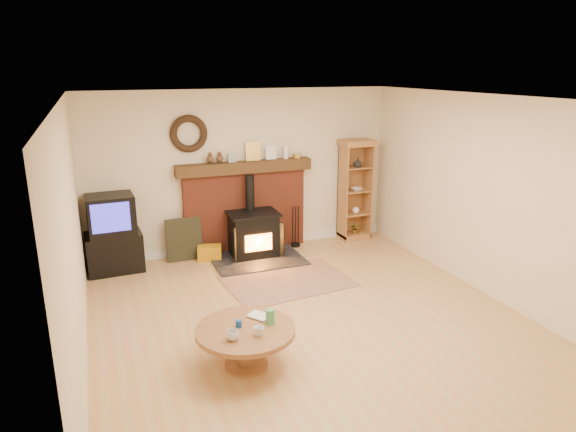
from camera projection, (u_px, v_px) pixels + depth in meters
name	position (u px, v px, depth m)	size (l,w,h in m)	color
ground	(309.00, 320.00, 6.17)	(5.50, 5.50, 0.00)	tan
room_shell	(306.00, 179.00, 5.76)	(5.02, 5.52, 2.61)	beige
chimney_breast	(245.00, 202.00, 8.33)	(2.20, 0.22, 1.78)	brown
wood_stove	(254.00, 236.00, 8.11)	(1.40, 1.00, 1.29)	black
area_rug	(288.00, 281.00, 7.25)	(1.71, 1.17, 0.01)	brown
tv_unit	(113.00, 235.00, 7.51)	(0.81, 0.59, 1.16)	black
curio_cabinet	(355.00, 190.00, 8.87)	(0.56, 0.40, 1.74)	brown
firelog_box	(210.00, 253.00, 8.05)	(0.36, 0.23, 0.23)	#DBF00D
leaning_painting	(184.00, 239.00, 8.00)	(0.56, 0.03, 0.67)	black
fire_tools	(296.00, 239.00, 8.65)	(0.16, 0.16, 0.70)	black
coffee_table	(246.00, 335.00, 5.12)	(1.01, 1.01, 0.59)	brown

